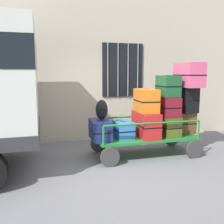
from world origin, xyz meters
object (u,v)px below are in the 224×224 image
object	(u,v)px
suitcase_midleft_bottom	(123,129)
suitcase_midright_middle	(167,106)
luggage_cart	(145,139)
suitcase_midright_bottom	(166,125)
suitcase_right_top	(189,75)
suitcase_center_middle	(146,101)
suitcase_right_middle	(187,100)
backpack	(102,110)
suitcase_center_bottom	(146,124)
suitcase_left_bottom	(100,130)
suitcase_midright_top	(168,86)
suitcase_right_bottom	(186,123)

from	to	relation	value
suitcase_midleft_bottom	suitcase_midright_middle	size ratio (longest dim) A/B	0.81
luggage_cart	suitcase_midright_bottom	size ratio (longest dim) A/B	2.79
luggage_cart	suitcase_right_top	world-z (taller)	suitcase_right_top
suitcase_center_middle	suitcase_midright_bottom	distance (m)	0.81
suitcase_center_middle	suitcase_midright_middle	distance (m)	0.56
suitcase_right_middle	backpack	world-z (taller)	suitcase_right_middle
suitcase_midleft_bottom	suitcase_midright_bottom	xyz separation A→B (m)	(1.07, 0.02, 0.04)
suitcase_center_bottom	suitcase_right_top	xyz separation A→B (m)	(1.07, 0.01, 1.12)
suitcase_left_bottom	backpack	xyz separation A→B (m)	(0.04, 0.02, 0.44)
suitcase_center_middle	suitcase_midleft_bottom	bearing A→B (deg)	177.19
suitcase_right_top	backpack	world-z (taller)	suitcase_right_top
suitcase_center_bottom	suitcase_midright_top	distance (m)	1.02
suitcase_midleft_bottom	suitcase_right_middle	bearing A→B (deg)	-0.61
suitcase_midleft_bottom	suitcase_midright_top	size ratio (longest dim) A/B	1.04
suitcase_right_bottom	suitcase_midright_middle	bearing A→B (deg)	-177.59
suitcase_midright_bottom	backpack	bearing A→B (deg)	-179.95
suitcase_right_bottom	backpack	world-z (taller)	backpack
suitcase_midright_middle	suitcase_right_top	bearing A→B (deg)	-0.45
suitcase_midright_bottom	suitcase_right_top	size ratio (longest dim) A/B	1.01
backpack	luggage_cart	bearing A→B (deg)	-1.41
suitcase_right_top	suitcase_left_bottom	bearing A→B (deg)	179.15
suitcase_left_bottom	suitcase_right_middle	bearing A→B (deg)	-0.48
luggage_cart	suitcase_center_bottom	bearing A→B (deg)	-90.00
suitcase_right_middle	suitcase_left_bottom	bearing A→B (deg)	179.52
suitcase_center_bottom	suitcase_midright_bottom	bearing A→B (deg)	6.09
suitcase_midleft_bottom	backpack	xyz separation A→B (m)	(-0.49, 0.02, 0.47)
suitcase_right_bottom	suitcase_left_bottom	bearing A→B (deg)	179.87
suitcase_left_bottom	suitcase_midright_top	xyz separation A→B (m)	(1.61, -0.04, 0.94)
luggage_cart	suitcase_right_bottom	distance (m)	1.13
backpack	suitcase_right_middle	bearing A→B (deg)	-0.99
suitcase_midright_top	luggage_cart	bearing A→B (deg)	176.63
suitcase_left_bottom	suitcase_right_middle	xyz separation A→B (m)	(2.15, -0.02, 0.60)
suitcase_midright_middle	suitcase_right_bottom	bearing A→B (deg)	2.41
suitcase_midright_middle	suitcase_right_bottom	world-z (taller)	suitcase_midright_middle
suitcase_center_middle	suitcase_midright_bottom	xyz separation A→B (m)	(0.54, 0.05, -0.61)
luggage_cart	suitcase_midleft_bottom	world-z (taller)	suitcase_midleft_bottom
suitcase_right_top	backpack	distance (m)	2.24
suitcase_left_bottom	suitcase_right_bottom	size ratio (longest dim) A/B	1.47
suitcase_right_middle	suitcase_right_top	xyz separation A→B (m)	(-0.00, -0.01, 0.59)
suitcase_midleft_bottom	backpack	size ratio (longest dim) A/B	1.26
suitcase_left_bottom	suitcase_midright_top	world-z (taller)	suitcase_midright_top
suitcase_midright_bottom	suitcase_right_bottom	size ratio (longest dim) A/B	1.65
suitcase_midright_bottom	suitcase_right_top	xyz separation A→B (m)	(0.54, -0.05, 1.18)
suitcase_midright_bottom	suitcase_midright_top	size ratio (longest dim) A/B	1.60
suitcase_midleft_bottom	suitcase_right_top	size ratio (longest dim) A/B	0.66
suitcase_right_middle	backpack	bearing A→B (deg)	179.01
suitcase_midleft_bottom	suitcase_midright_top	world-z (taller)	suitcase_midright_top
luggage_cart	suitcase_right_bottom	bearing A→B (deg)	0.10
suitcase_right_middle	backpack	xyz separation A→B (m)	(-2.10, 0.04, -0.17)
suitcase_midleft_bottom	suitcase_center_bottom	bearing A→B (deg)	-3.91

